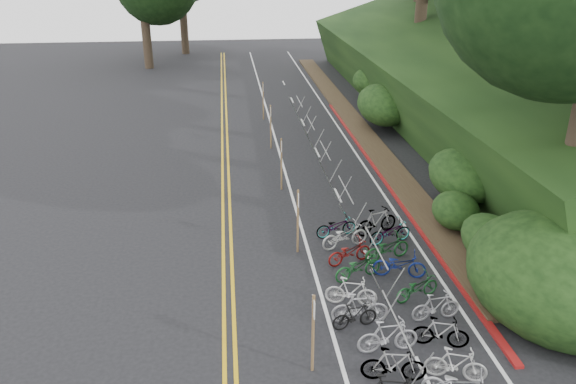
% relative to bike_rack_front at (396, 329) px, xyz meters
% --- Properties ---
extents(ground, '(120.00, 120.00, 0.00)m').
position_rel_bike_rack_front_xyz_m(ground, '(-2.56, 0.96, -0.80)').
color(ground, black).
rests_on(ground, ground).
extents(road_markings, '(7.47, 80.00, 0.01)m').
position_rel_bike_rack_front_xyz_m(road_markings, '(-1.92, 11.06, -0.80)').
color(road_markings, gold).
rests_on(road_markings, ground).
extents(red_curb, '(0.25, 28.00, 0.10)m').
position_rel_bike_rack_front_xyz_m(red_curb, '(3.14, 12.96, -0.75)').
color(red_curb, maroon).
rests_on(red_curb, ground).
extents(embankment, '(14.30, 48.14, 9.11)m').
position_rel_bike_rack_front_xyz_m(embankment, '(10.40, 20.00, 1.77)').
color(embankment, black).
rests_on(embankment, ground).
extents(bike_rack_front, '(1.10, 2.95, 1.09)m').
position_rel_bike_rack_front_xyz_m(bike_rack_front, '(0.00, 0.00, 0.00)').
color(bike_rack_front, gray).
rests_on(bike_rack_front, ground).
extents(bike_racks_rest, '(1.14, 23.00, 1.17)m').
position_rel_bike_rack_front_xyz_m(bike_racks_rest, '(0.44, 13.96, 0.05)').
color(bike_racks_rest, gray).
rests_on(bike_racks_rest, ground).
extents(signpost_near, '(0.08, 0.40, 2.36)m').
position_rel_bike_rack_front_xyz_m(signpost_near, '(-2.38, -0.46, 0.55)').
color(signpost_near, brown).
rests_on(signpost_near, ground).
extents(signposts_rest, '(0.08, 18.40, 2.50)m').
position_rel_bike_rack_front_xyz_m(signposts_rest, '(-1.96, 14.96, 0.63)').
color(signposts_rest, brown).
rests_on(signposts_rest, ground).
extents(bike_front, '(0.67, 1.48, 0.86)m').
position_rel_bike_rack_front_xyz_m(bike_front, '(-0.86, 1.23, -0.37)').
color(bike_front, black).
rests_on(bike_front, ground).
extents(bike_valet, '(3.33, 10.96, 1.09)m').
position_rel_bike_rack_front_xyz_m(bike_valet, '(0.47, 2.77, -0.32)').
color(bike_valet, black).
rests_on(bike_valet, ground).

